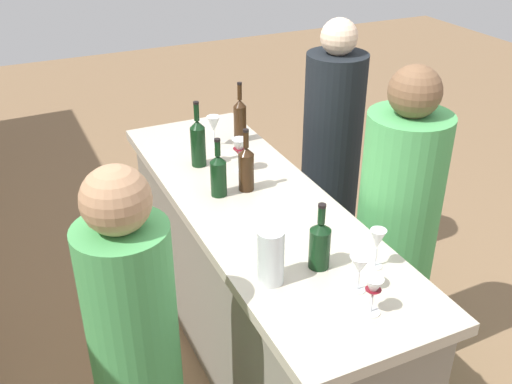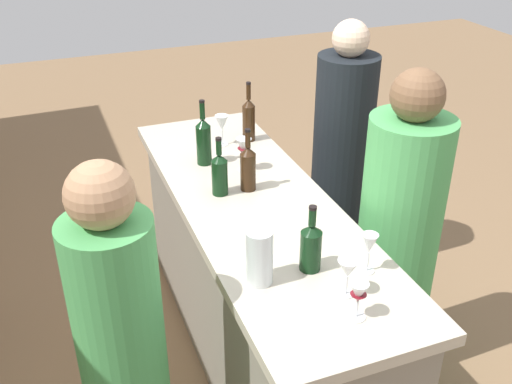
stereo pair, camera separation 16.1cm
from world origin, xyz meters
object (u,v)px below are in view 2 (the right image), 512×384
at_px(wine_bottle_center_dark_green, 220,173).
at_px(wine_bottle_second_right_dark_green, 204,140).
at_px(wine_glass_near_right, 244,149).
at_px(wine_bottle_rightmost_amber_brown, 249,119).
at_px(wine_glass_far_center, 358,295).
at_px(person_center_guest, 397,244).
at_px(wine_bottle_second_left_amber_brown, 248,167).
at_px(wine_glass_near_center, 348,270).
at_px(person_left_guest, 341,163).
at_px(wine_bottle_leftmost_dark_green, 311,246).
at_px(person_server_behind, 124,364).
at_px(wine_glass_far_left, 222,124).
at_px(water_pitcher, 259,257).
at_px(wine_glass_near_left, 369,245).

height_order(wine_bottle_center_dark_green, wine_bottle_second_right_dark_green, wine_bottle_second_right_dark_green).
distance_m(wine_bottle_second_right_dark_green, wine_glass_near_right, 0.22).
distance_m(wine_bottle_rightmost_amber_brown, wine_glass_far_center, 1.52).
height_order(wine_bottle_rightmost_amber_brown, person_center_guest, person_center_guest).
bearing_deg(wine_bottle_second_left_amber_brown, wine_glass_near_center, -176.49).
height_order(wine_bottle_second_left_amber_brown, wine_glass_near_center, wine_bottle_second_left_amber_brown).
bearing_deg(wine_bottle_rightmost_amber_brown, person_center_guest, -156.39).
xyz_separation_m(wine_glass_near_right, person_left_guest, (0.27, -0.71, -0.33)).
xyz_separation_m(wine_bottle_second_right_dark_green, wine_glass_near_center, (-1.19, -0.16, -0.02)).
height_order(wine_glass_near_right, person_center_guest, person_center_guest).
distance_m(wine_bottle_leftmost_dark_green, wine_bottle_center_dark_green, 0.69).
relative_size(wine_bottle_second_right_dark_green, person_server_behind, 0.22).
distance_m(wine_glass_far_left, person_server_behind, 1.47).
bearing_deg(wine_bottle_second_left_amber_brown, wine_bottle_rightmost_amber_brown, -20.81).
height_order(wine_glass_near_right, wine_glass_far_left, wine_glass_near_right).
bearing_deg(wine_glass_far_left, wine_glass_far_center, 179.27).
distance_m(wine_bottle_rightmost_amber_brown, wine_glass_near_right, 0.37).
distance_m(water_pitcher, person_server_behind, 0.62).
distance_m(wine_bottle_center_dark_green, person_server_behind, 0.96).
xyz_separation_m(wine_bottle_center_dark_green, water_pitcher, (-0.68, 0.07, 0.00)).
bearing_deg(wine_glass_far_left, person_server_behind, 147.32).
xyz_separation_m(wine_glass_near_center, wine_glass_far_left, (1.38, 0.01, 0.01)).
bearing_deg(wine_glass_near_center, wine_glass_near_left, -56.51).
xyz_separation_m(wine_glass_near_left, person_server_behind, (0.08, 0.92, -0.34)).
xyz_separation_m(wine_bottle_second_right_dark_green, wine_bottle_rightmost_amber_brown, (0.19, -0.31, -0.00)).
relative_size(wine_bottle_second_right_dark_green, wine_bottle_rightmost_amber_brown, 1.02).
xyz_separation_m(wine_bottle_rightmost_amber_brown, wine_glass_far_center, (-1.51, 0.18, -0.03)).
bearing_deg(wine_glass_near_center, wine_bottle_leftmost_dark_green, 16.06).
bearing_deg(wine_glass_near_right, wine_bottle_center_dark_green, 135.07).
distance_m(wine_bottle_second_right_dark_green, person_server_behind, 1.24).
relative_size(person_center_guest, person_server_behind, 1.03).
bearing_deg(wine_bottle_center_dark_green, person_left_guest, -62.84).
distance_m(wine_bottle_leftmost_dark_green, wine_bottle_second_left_amber_brown, 0.67).
relative_size(wine_bottle_rightmost_amber_brown, person_center_guest, 0.21).
distance_m(wine_bottle_leftmost_dark_green, water_pitcher, 0.21).
relative_size(wine_glass_near_center, person_left_guest, 0.09).
bearing_deg(wine_glass_near_center, wine_glass_near_right, 0.06).
bearing_deg(person_server_behind, wine_glass_far_center, -21.48).
height_order(water_pitcher, person_server_behind, person_server_behind).
relative_size(wine_bottle_second_right_dark_green, wine_glass_far_left, 2.01).
bearing_deg(wine_bottle_second_right_dark_green, wine_glass_far_left, -40.02).
bearing_deg(water_pitcher, person_center_guest, -70.11).
height_order(wine_bottle_second_right_dark_green, wine_glass_far_left, wine_bottle_second_right_dark_green).
bearing_deg(wine_bottle_leftmost_dark_green, wine_glass_near_center, -163.94).
height_order(wine_bottle_second_right_dark_green, wine_glass_far_center, wine_bottle_second_right_dark_green).
bearing_deg(wine_glass_near_center, person_left_guest, -28.22).
distance_m(wine_glass_far_center, person_left_guest, 1.65).
relative_size(wine_glass_near_right, person_center_guest, 0.11).
bearing_deg(water_pitcher, wine_bottle_center_dark_green, -6.01).
xyz_separation_m(person_left_guest, person_center_guest, (-0.85, 0.16, -0.00)).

